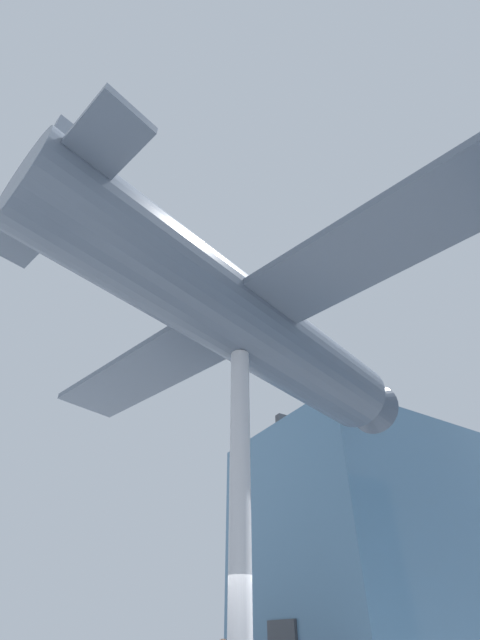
# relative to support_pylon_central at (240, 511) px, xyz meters

# --- Properties ---
(glass_pavilion_left) EXTENTS (9.23, 12.12, 10.86)m
(glass_pavilion_left) POSITION_rel_support_pylon_central_xyz_m (-8.86, 13.16, 1.57)
(glass_pavilion_left) COLOR slate
(glass_pavilion_left) RESTS_ON ground_plane
(support_pylon_central) EXTENTS (0.43, 0.43, 7.14)m
(support_pylon_central) POSITION_rel_support_pylon_central_xyz_m (0.00, 0.00, 0.00)
(support_pylon_central) COLOR #B7B7BC
(support_pylon_central) RESTS_ON ground_plane
(suspended_airplane) EXTENTS (14.71, 13.23, 3.26)m
(suspended_airplane) POSITION_rel_support_pylon_central_xyz_m (-0.09, 0.31, 4.63)
(suspended_airplane) COLOR #4C5666
(suspended_airplane) RESTS_ON support_pylon_central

